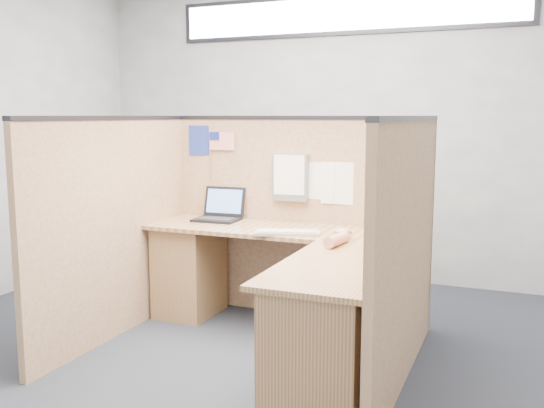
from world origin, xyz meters
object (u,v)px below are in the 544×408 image
at_px(l_desk, 284,291).
at_px(keyboard, 287,233).
at_px(mouse, 343,236).
at_px(laptop, 220,212).

distance_m(l_desk, keyboard, 0.40).
xyz_separation_m(keyboard, mouse, (0.39, 0.00, 0.01)).
xyz_separation_m(l_desk, mouse, (0.34, 0.19, 0.36)).
height_order(l_desk, keyboard, keyboard).
bearing_deg(mouse, l_desk, -151.04).
bearing_deg(l_desk, mouse, 28.96).
xyz_separation_m(laptop, keyboard, (0.70, -0.37, -0.05)).
bearing_deg(keyboard, laptop, 134.57).
height_order(keyboard, mouse, mouse).
bearing_deg(mouse, laptop, 161.40).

